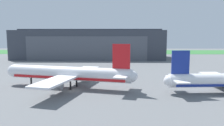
# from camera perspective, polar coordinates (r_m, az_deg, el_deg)

# --- Properties ---
(ground_plane) EXTENTS (440.00, 440.00, 0.00)m
(ground_plane) POSITION_cam_1_polar(r_m,az_deg,el_deg) (67.82, -10.00, -6.99)
(ground_plane) COLOR slate
(grass_field_strip) EXTENTS (440.00, 56.00, 0.08)m
(grass_field_strip) POSITION_cam_1_polar(r_m,az_deg,el_deg) (225.47, -2.15, 2.90)
(grass_field_strip) COLOR #37783A
(grass_field_strip) RESTS_ON ground_plane
(maintenance_hangar) EXTENTS (104.16, 40.88, 21.22)m
(maintenance_hangar) POSITION_cam_1_polar(r_m,az_deg,el_deg) (165.01, -5.69, 4.87)
(maintenance_hangar) COLOR #383D47
(maintenance_hangar) RESTS_ON ground_plane
(airliner_near_left) EXTENTS (42.59, 37.25, 13.99)m
(airliner_near_left) POSITION_cam_1_polar(r_m,az_deg,el_deg) (70.51, -11.16, -2.75)
(airliner_near_left) COLOR silver
(airliner_near_left) RESTS_ON ground_plane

